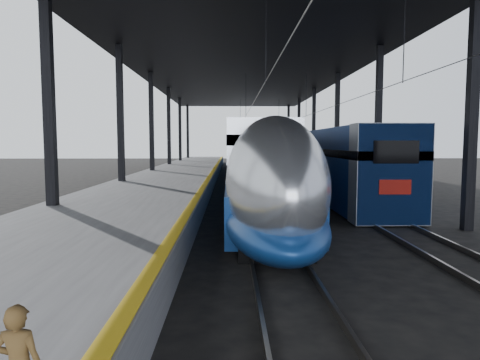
{
  "coord_description": "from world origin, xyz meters",
  "views": [
    {
      "loc": [
        0.72,
        -10.66,
        3.28
      ],
      "look_at": [
        1.05,
        3.97,
        2.0
      ],
      "focal_mm": 32.0,
      "sensor_mm": 36.0,
      "label": 1
    }
  ],
  "objects": [
    {
      "name": "ground",
      "position": [
        0.0,
        0.0,
        0.0
      ],
      "size": [
        160.0,
        160.0,
        0.0
      ],
      "primitive_type": "plane",
      "color": "black",
      "rests_on": "ground"
    },
    {
      "name": "platform",
      "position": [
        -3.5,
        20.0,
        0.5
      ],
      "size": [
        6.0,
        80.0,
        1.0
      ],
      "primitive_type": "cube",
      "color": "#4C4C4F",
      "rests_on": "ground"
    },
    {
      "name": "yellow_strip",
      "position": [
        -0.7,
        20.0,
        1.0
      ],
      "size": [
        0.3,
        80.0,
        0.01
      ],
      "primitive_type": "cube",
      "color": "gold",
      "rests_on": "platform"
    },
    {
      "name": "rails",
      "position": [
        4.5,
        20.0,
        0.08
      ],
      "size": [
        6.52,
        80.0,
        0.16
      ],
      "color": "slate",
      "rests_on": "ground"
    },
    {
      "name": "canopy",
      "position": [
        1.9,
        20.0,
        9.12
      ],
      "size": [
        18.0,
        75.0,
        9.47
      ],
      "color": "black",
      "rests_on": "ground"
    },
    {
      "name": "tgv_train",
      "position": [
        2.0,
        29.44,
        1.97
      ],
      "size": [
        2.93,
        65.2,
        4.2
      ],
      "color": "#BABDC2",
      "rests_on": "ground"
    },
    {
      "name": "second_train",
      "position": [
        7.0,
        32.73,
        2.04
      ],
      "size": [
        2.93,
        56.05,
        4.03
      ],
      "color": "navy",
      "rests_on": "ground"
    }
  ]
}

